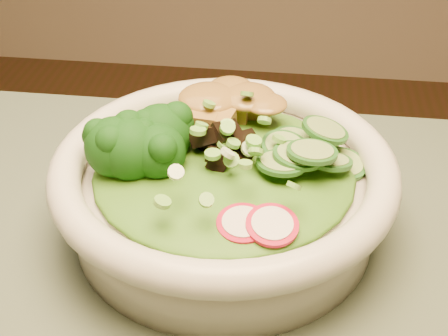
# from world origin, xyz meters

# --- Properties ---
(salad_bowl) EXTENTS (0.28, 0.28, 0.08)m
(salad_bowl) POSITION_xyz_m (0.04, 0.19, 0.79)
(salad_bowl) COLOR beige
(salad_bowl) RESTS_ON dining_table
(lettuce_bed) EXTENTS (0.21, 0.21, 0.02)m
(lettuce_bed) POSITION_xyz_m (0.04, 0.19, 0.81)
(lettuce_bed) COLOR #275D13
(lettuce_bed) RESTS_ON salad_bowl
(broccoli_florets) EXTENTS (0.09, 0.08, 0.05)m
(broccoli_florets) POSITION_xyz_m (-0.02, 0.18, 0.83)
(broccoli_florets) COLOR black
(broccoli_florets) RESTS_ON salad_bowl
(radish_slices) EXTENTS (0.12, 0.05, 0.02)m
(radish_slices) POSITION_xyz_m (0.06, 0.12, 0.82)
(radish_slices) COLOR #AD0D2A
(radish_slices) RESTS_ON salad_bowl
(cucumber_slices) EXTENTS (0.08, 0.08, 0.04)m
(cucumber_slices) POSITION_xyz_m (0.11, 0.20, 0.82)
(cucumber_slices) COLOR #88A55B
(cucumber_slices) RESTS_ON salad_bowl
(mushroom_heap) EXTENTS (0.08, 0.08, 0.04)m
(mushroom_heap) POSITION_xyz_m (0.04, 0.20, 0.83)
(mushroom_heap) COLOR black
(mushroom_heap) RESTS_ON salad_bowl
(tofu_cubes) EXTENTS (0.10, 0.07, 0.04)m
(tofu_cubes) POSITION_xyz_m (0.04, 0.26, 0.82)
(tofu_cubes) COLOR olive
(tofu_cubes) RESTS_ON salad_bowl
(peanut_sauce) EXTENTS (0.07, 0.06, 0.02)m
(peanut_sauce) POSITION_xyz_m (0.04, 0.26, 0.84)
(peanut_sauce) COLOR brown
(peanut_sauce) RESTS_ON tofu_cubes
(scallion_garnish) EXTENTS (0.20, 0.20, 0.02)m
(scallion_garnish) POSITION_xyz_m (0.04, 0.19, 0.84)
(scallion_garnish) COLOR #6BB13E
(scallion_garnish) RESTS_ON salad_bowl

